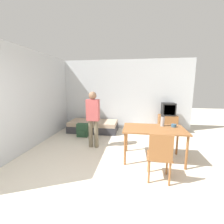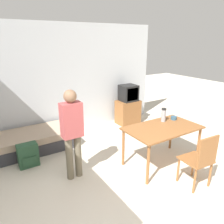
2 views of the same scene
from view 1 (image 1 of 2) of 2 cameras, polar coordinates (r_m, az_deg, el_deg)
ground_plane at (r=2.72m, az=-6.80°, el=-29.72°), size 20.00×20.00×0.00m
wall_back at (r=5.97m, az=2.90°, el=6.46°), size 5.44×0.06×2.70m
wall_left at (r=4.88m, az=-27.15°, el=4.49°), size 0.06×4.89×2.70m
daybed at (r=5.78m, az=-7.09°, el=-5.35°), size 1.82×0.91×0.40m
tv at (r=5.79m, az=20.42°, el=-2.74°), size 0.63×0.43×1.11m
dining_table at (r=3.62m, az=15.59°, el=-7.22°), size 1.39×0.82×0.77m
wooden_chair at (r=2.89m, az=17.73°, el=-15.23°), size 0.46×0.46×0.94m
person_standing at (r=4.16m, az=-7.25°, el=-1.45°), size 0.34×0.21×1.57m
thermos_flask at (r=3.80m, az=18.72°, el=-2.94°), size 0.09×0.09×0.27m
mate_bowl at (r=3.84m, az=22.46°, el=-4.79°), size 0.12×0.12×0.07m
backpack at (r=5.23m, az=-11.19°, el=-6.82°), size 0.37×0.23×0.46m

